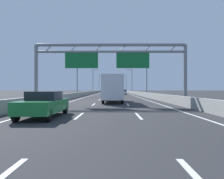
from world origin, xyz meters
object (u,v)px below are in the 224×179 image
at_px(orange_car, 104,91).
at_px(streetlamp_right_mid, 146,72).
at_px(yellow_car, 106,91).
at_px(streetlamp_right_distant, 126,82).
at_px(streetlamp_left_far, 94,80).
at_px(streetlamp_left_mid, 78,72).
at_px(red_car, 120,91).
at_px(white_car, 124,92).
at_px(silver_car, 105,91).
at_px(streetlamp_right_far, 131,79).
at_px(streetlamp_left_distant, 100,82).
at_px(green_car, 44,104).
at_px(sign_gantry, 110,58).
at_px(box_truck, 113,88).

bearing_deg(orange_car, streetlamp_right_mid, -74.75).
bearing_deg(yellow_car, streetlamp_right_distant, 35.10).
height_order(streetlamp_left_far, streetlamp_right_distant, same).
bearing_deg(streetlamp_left_mid, orange_car, 84.63).
distance_m(streetlamp_left_mid, streetlamp_left_far, 34.68).
bearing_deg(red_car, streetlamp_right_mid, -85.87).
bearing_deg(white_car, silver_car, 101.60).
bearing_deg(streetlamp_left_far, streetlamp_right_far, 0.00).
xyz_separation_m(streetlamp_left_far, streetlamp_left_distant, (0.00, 34.68, 0.00)).
bearing_deg(orange_car, green_car, -90.11).
bearing_deg(streetlamp_left_distant, green_car, -87.93).
distance_m(streetlamp_left_far, green_car, 67.53).
xyz_separation_m(streetlamp_left_mid, orange_car, (3.83, 40.74, -4.66)).
bearing_deg(green_car, streetlamp_right_distant, 83.70).
distance_m(streetlamp_right_far, orange_car, 13.49).
distance_m(sign_gantry, silver_car, 73.00).
relative_size(yellow_car, silver_car, 0.95).
height_order(white_car, green_car, green_car).
height_order(streetlamp_left_mid, streetlamp_right_mid, same).
bearing_deg(orange_car, box_truck, -86.38).
distance_m(streetlamp_right_mid, streetlamp_right_far, 34.68).
xyz_separation_m(streetlamp_right_mid, streetlamp_right_far, (0.00, 34.68, 0.00)).
bearing_deg(white_car, streetlamp_right_far, 78.03).
bearing_deg(streetlamp_left_distant, orange_car, -82.38).
bearing_deg(streetlamp_left_distant, yellow_car, -61.82).
xyz_separation_m(yellow_car, box_truck, (3.58, -81.57, 0.99)).
relative_size(sign_gantry, box_truck, 1.84).
relative_size(green_car, box_truck, 0.53).
bearing_deg(sign_gantry, red_car, 87.06).
bearing_deg(green_car, streetlamp_left_far, 93.13).
relative_size(streetlamp_right_far, streetlamp_left_distant, 1.00).
bearing_deg(streetlamp_left_mid, streetlamp_right_mid, 0.00).
distance_m(yellow_car, box_truck, 81.65).
xyz_separation_m(streetlamp_right_far, white_car, (-4.08, -19.26, -4.64)).
height_order(streetlamp_left_far, box_truck, streetlamp_left_far).
relative_size(streetlamp_right_mid, green_car, 2.10).
distance_m(silver_car, red_car, 7.62).
distance_m(streetlamp_right_distant, orange_car, 31.04).
relative_size(streetlamp_left_distant, streetlamp_right_distant, 1.00).
bearing_deg(streetlamp_right_distant, streetlamp_left_mid, -102.15).
distance_m(orange_car, red_car, 12.90).
bearing_deg(yellow_car, streetlamp_left_mid, -93.79).
bearing_deg(orange_car, red_car, 55.00).
distance_m(sign_gantry, streetlamp_right_distant, 93.28).
height_order(streetlamp_left_far, white_car, streetlamp_left_far).
bearing_deg(sign_gantry, streetlamp_right_distant, 85.36).
xyz_separation_m(streetlamp_right_mid, orange_car, (-11.10, 40.74, -4.66)).
bearing_deg(orange_car, streetlamp_right_far, -28.66).
bearing_deg(yellow_car, silver_car, -90.77).
relative_size(silver_car, red_car, 1.02).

